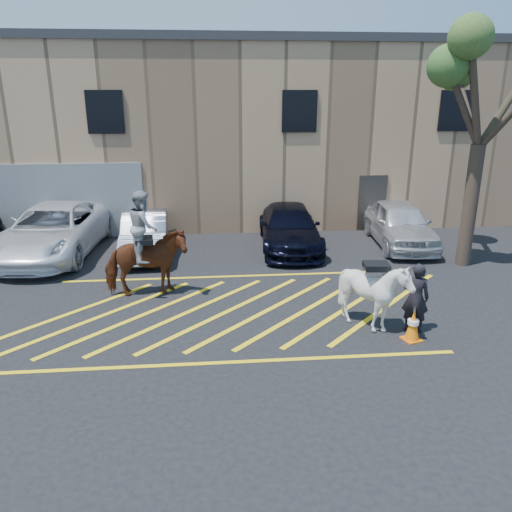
{
  "coord_description": "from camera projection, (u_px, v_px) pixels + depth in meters",
  "views": [
    {
      "loc": [
        -0.33,
        -11.88,
        5.35
      ],
      "look_at": [
        0.77,
        0.2,
        1.3
      ],
      "focal_mm": 35.0,
      "sensor_mm": 36.0,
      "label": 1
    }
  ],
  "objects": [
    {
      "name": "car_white_suv",
      "position": [
        400.0,
        224.0,
        17.91
      ],
      "size": [
        2.22,
        4.75,
        1.57
      ],
      "primitive_type": "imported",
      "rotation": [
        0.0,
        0.0,
        -0.08
      ],
      "color": "silver",
      "rests_on": "ground"
    },
    {
      "name": "car_white_pickup",
      "position": [
        53.0,
        231.0,
        16.84
      ],
      "size": [
        3.19,
        6.18,
        1.67
      ],
      "primitive_type": "imported",
      "rotation": [
        0.0,
        0.0,
        -0.07
      ],
      "color": "white",
      "rests_on": "ground"
    },
    {
      "name": "tree",
      "position": [
        487.0,
        77.0,
        14.31
      ],
      "size": [
        3.99,
        4.37,
        7.31
      ],
      "color": "#47362B",
      "rests_on": "ground"
    },
    {
      "name": "warehouse",
      "position": [
        216.0,
        128.0,
        23.11
      ],
      "size": [
        32.42,
        10.2,
        7.3
      ],
      "color": "tan",
      "rests_on": "ground"
    },
    {
      "name": "ground",
      "position": [
        227.0,
        307.0,
        12.94
      ],
      "size": [
        90.0,
        90.0,
        0.0
      ],
      "primitive_type": "plane",
      "color": "black",
      "rests_on": "ground"
    },
    {
      "name": "car_blue_suv",
      "position": [
        289.0,
        227.0,
        17.66
      ],
      "size": [
        2.29,
        5.06,
        1.44
      ],
      "primitive_type": "imported",
      "rotation": [
        0.0,
        0.0,
        -0.06
      ],
      "color": "black",
      "rests_on": "ground"
    },
    {
      "name": "hatching_zone",
      "position": [
        227.0,
        311.0,
        12.66
      ],
      "size": [
        12.6,
        5.12,
        0.01
      ],
      "color": "yellow",
      "rests_on": "ground"
    },
    {
      "name": "handler",
      "position": [
        416.0,
        298.0,
        11.41
      ],
      "size": [
        0.71,
        0.59,
        1.66
      ],
      "primitive_type": "imported",
      "rotation": [
        0.0,
        0.0,
        2.78
      ],
      "color": "black",
      "rests_on": "ground"
    },
    {
      "name": "traffic_cone",
      "position": [
        413.0,
        325.0,
        11.12
      ],
      "size": [
        0.47,
        0.47,
        0.73
      ],
      "color": "orange",
      "rests_on": "ground"
    },
    {
      "name": "saddled_white",
      "position": [
        374.0,
        294.0,
        11.48
      ],
      "size": [
        1.56,
        1.72,
        1.75
      ],
      "color": "silver",
      "rests_on": "ground"
    },
    {
      "name": "car_silver_sedan",
      "position": [
        145.0,
        234.0,
        16.99
      ],
      "size": [
        1.74,
        4.31,
        1.39
      ],
      "primitive_type": "imported",
      "rotation": [
        0.0,
        0.0,
        0.06
      ],
      "color": "#9398A0",
      "rests_on": "ground"
    },
    {
      "name": "mounted_bay",
      "position": [
        145.0,
        255.0,
        13.32
      ],
      "size": [
        2.3,
        1.27,
        2.9
      ],
      "color": "brown",
      "rests_on": "ground"
    }
  ]
}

